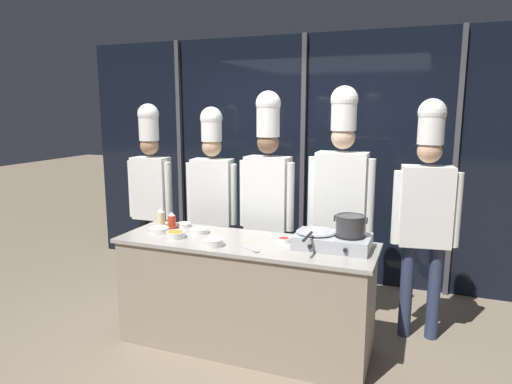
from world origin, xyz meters
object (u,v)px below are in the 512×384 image
(prep_bowl_carrots, at_px, (175,234))
(squeeze_bottle_oil, at_px, (161,218))
(chef_line, at_px, (268,186))
(squeeze_bottle_chili, at_px, (172,221))
(prep_bowl_rice, at_px, (213,242))
(stock_pot, at_px, (350,225))
(prep_bowl_bell_pepper, at_px, (284,240))
(prep_bowl_noodles, at_px, (199,230))
(prep_bowl_onion, at_px, (183,225))
(portable_stove, at_px, (333,241))
(prep_bowl_garlic, at_px, (159,230))
(frying_pan, at_px, (316,229))
(serving_spoon_slotted, at_px, (253,250))
(chef_sous, at_px, (212,188))
(chef_head, at_px, (151,182))
(chef_pastry, at_px, (341,188))
(chef_apprentice, at_px, (426,201))

(prep_bowl_carrots, bearing_deg, squeeze_bottle_oil, 138.82)
(chef_line, bearing_deg, squeeze_bottle_chili, 40.92)
(prep_bowl_rice, bearing_deg, stock_pot, 15.23)
(prep_bowl_bell_pepper, bearing_deg, prep_bowl_rice, -148.40)
(squeeze_bottle_chili, relative_size, prep_bowl_noodles, 0.95)
(squeeze_bottle_oil, distance_m, prep_bowl_noodles, 0.42)
(squeeze_bottle_chili, height_order, prep_bowl_onion, squeeze_bottle_chili)
(portable_stove, distance_m, prep_bowl_carrots, 1.25)
(prep_bowl_garlic, bearing_deg, frying_pan, 4.09)
(serving_spoon_slotted, xyz_separation_m, chef_line, (-0.19, 0.85, 0.32))
(prep_bowl_noodles, xyz_separation_m, serving_spoon_slotted, (0.60, -0.29, -0.02))
(prep_bowl_bell_pepper, distance_m, chef_sous, 1.18)
(prep_bowl_rice, relative_size, chef_line, 0.07)
(prep_bowl_garlic, xyz_separation_m, serving_spoon_slotted, (0.91, -0.17, -0.02))
(squeeze_bottle_oil, distance_m, prep_bowl_garlic, 0.21)
(prep_bowl_garlic, relative_size, chef_head, 0.08)
(squeeze_bottle_oil, relative_size, prep_bowl_rice, 1.14)
(portable_stove, relative_size, squeeze_bottle_oil, 3.30)
(chef_pastry, bearing_deg, chef_line, 4.80)
(frying_pan, distance_m, prep_bowl_garlic, 1.32)
(squeeze_bottle_chili, bearing_deg, frying_pan, -2.54)
(prep_bowl_rice, distance_m, serving_spoon_slotted, 0.32)
(prep_bowl_rice, relative_size, prep_bowl_garlic, 0.90)
(stock_pot, relative_size, prep_bowl_rice, 1.64)
(portable_stove, distance_m, chef_line, 0.96)
(serving_spoon_slotted, bearing_deg, prep_bowl_onion, 152.90)
(squeeze_bottle_chili, bearing_deg, chef_sous, 82.53)
(frying_pan, xyz_separation_m, chef_sous, (-1.20, 0.69, 0.12))
(frying_pan, bearing_deg, chef_pastry, 84.19)
(squeeze_bottle_oil, relative_size, prep_bowl_onion, 1.32)
(chef_apprentice, bearing_deg, prep_bowl_noodles, 9.72)
(prep_bowl_garlic, bearing_deg, squeeze_bottle_chili, 78.01)
(prep_bowl_bell_pepper, xyz_separation_m, prep_bowl_carrots, (-0.85, -0.20, 0.01))
(chef_line, xyz_separation_m, chef_pastry, (0.66, 0.06, 0.02))
(serving_spoon_slotted, bearing_deg, prep_bowl_rice, 179.30)
(chef_sous, bearing_deg, chef_head, -4.31)
(prep_bowl_rice, relative_size, chef_head, 0.08)
(squeeze_bottle_chili, distance_m, prep_bowl_noodles, 0.29)
(chef_head, distance_m, chef_sous, 0.69)
(stock_pot, relative_size, serving_spoon_slotted, 1.24)
(prep_bowl_garlic, bearing_deg, prep_bowl_bell_pepper, 6.50)
(prep_bowl_noodles, relative_size, chef_sous, 0.08)
(portable_stove, distance_m, prep_bowl_noodles, 1.13)
(portable_stove, bearing_deg, chef_head, 162.00)
(prep_bowl_rice, height_order, prep_bowl_onion, prep_bowl_rice)
(serving_spoon_slotted, relative_size, chef_apprentice, 0.10)
(portable_stove, relative_size, chef_sous, 0.29)
(squeeze_bottle_chili, bearing_deg, chef_apprentice, 14.72)
(frying_pan, bearing_deg, prep_bowl_carrots, -171.01)
(frying_pan, height_order, prep_bowl_onion, frying_pan)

